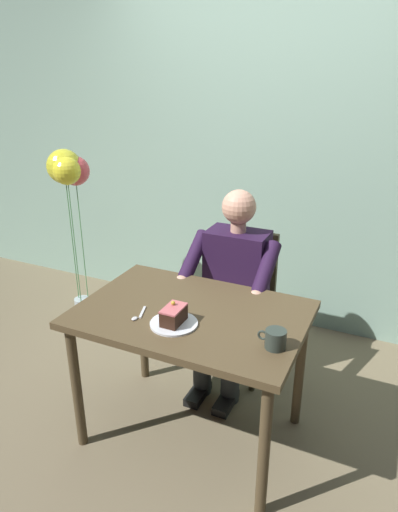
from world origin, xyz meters
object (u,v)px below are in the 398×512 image
(chair, at_px, (241,296))
(balloon_display, at_px, (70,186))
(dessert_spoon, at_px, (138,316))
(cake_slice, at_px, (174,315))
(coffee_cup, at_px, (275,339))
(seated_person, at_px, (232,288))
(dining_table, at_px, (191,327))

(chair, xyz_separation_m, balloon_display, (1.25, 0.05, 0.60))
(dessert_spoon, bearing_deg, chair, -103.23)
(cake_slice, bearing_deg, chair, -91.14)
(cake_slice, distance_m, dessert_spoon, 0.19)
(dessert_spoon, bearing_deg, coffee_cup, -178.26)
(coffee_cup, bearing_deg, seated_person, -56.22)
(dessert_spoon, bearing_deg, cake_slice, -178.28)
(dining_table, height_order, dessert_spoon, dessert_spoon)
(balloon_display, bearing_deg, dessert_spoon, 141.83)
(balloon_display, bearing_deg, chair, -177.49)
(coffee_cup, bearing_deg, dining_table, -16.11)
(seated_person, bearing_deg, chair, -90.00)
(seated_person, bearing_deg, dessert_spoon, 73.61)
(coffee_cup, relative_size, balloon_display, 0.09)
(dining_table, height_order, chair, chair)
(cake_slice, bearing_deg, seated_person, -91.42)
(balloon_display, bearing_deg, dining_table, 151.84)
(seated_person, xyz_separation_m, cake_slice, (0.02, 0.69, 0.17))
(dining_table, bearing_deg, balloon_display, -28.16)
(chair, distance_m, seated_person, 0.22)
(coffee_cup, xyz_separation_m, dessert_spoon, (0.66, 0.02, -0.04))
(chair, height_order, dessert_spoon, chair)
(chair, height_order, coffee_cup, chair)
(cake_slice, bearing_deg, dessert_spoon, 1.72)
(chair, bearing_deg, cake_slice, 88.86)
(chair, distance_m, cake_slice, 0.92)
(dining_table, xyz_separation_m, chair, (0.00, -0.72, -0.16))
(seated_person, height_order, coffee_cup, seated_person)
(dessert_spoon, bearing_deg, dining_table, -143.65)
(dining_table, distance_m, seated_person, 0.55)
(chair, distance_m, coffee_cup, 1.01)
(dining_table, bearing_deg, coffee_cup, 163.89)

